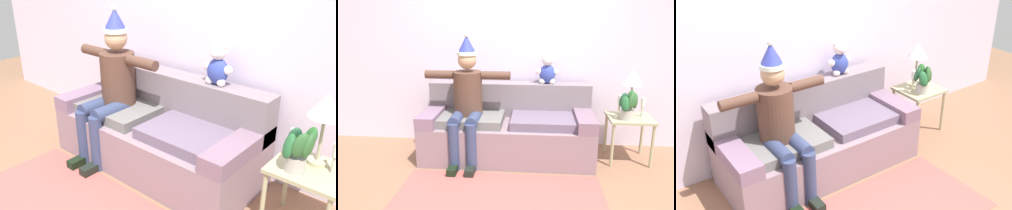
% 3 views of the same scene
% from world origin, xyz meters
% --- Properties ---
extents(ground_plane, '(10.00, 10.00, 0.00)m').
position_xyz_m(ground_plane, '(0.00, 0.00, 0.00)').
color(ground_plane, '#8E644A').
extents(back_wall, '(7.00, 0.10, 2.70)m').
position_xyz_m(back_wall, '(0.00, 1.55, 1.35)').
color(back_wall, silver).
rests_on(back_wall, ground_plane).
extents(couch, '(2.05, 0.86, 0.88)m').
position_xyz_m(couch, '(0.00, 1.04, 0.34)').
color(couch, gray).
rests_on(couch, ground_plane).
extents(person_seated, '(1.02, 0.77, 1.53)m').
position_xyz_m(person_seated, '(-0.48, 0.87, 0.78)').
color(person_seated, brown).
rests_on(person_seated, ground_plane).
extents(teddy_bear, '(0.29, 0.17, 0.38)m').
position_xyz_m(teddy_bear, '(0.47, 1.30, 1.05)').
color(teddy_bear, '#3646A3').
rests_on(teddy_bear, couch).
extents(side_table, '(0.51, 0.47, 0.55)m').
position_xyz_m(side_table, '(1.46, 1.02, 0.46)').
color(side_table, tan).
rests_on(side_table, ground_plane).
extents(table_lamp, '(0.24, 0.24, 0.55)m').
position_xyz_m(table_lamp, '(1.48, 1.12, 0.98)').
color(table_lamp, '#BAB48C').
rests_on(table_lamp, side_table).
extents(potted_plant, '(0.24, 0.29, 0.34)m').
position_xyz_m(potted_plant, '(1.40, 0.92, 0.73)').
color(potted_plant, '#B7B1AB').
rests_on(potted_plant, side_table).
extents(candle_tall, '(0.04, 0.04, 0.27)m').
position_xyz_m(candle_tall, '(1.32, 1.00, 0.73)').
color(candle_tall, beige).
rests_on(candle_tall, side_table).
extents(candle_short, '(0.04, 0.04, 0.23)m').
position_xyz_m(candle_short, '(1.60, 1.06, 0.70)').
color(candle_short, beige).
rests_on(candle_short, side_table).
extents(area_rug, '(2.08, 1.02, 0.01)m').
position_xyz_m(area_rug, '(0.00, 0.01, 0.00)').
color(area_rug, '#B8554E').
rests_on(area_rug, ground_plane).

